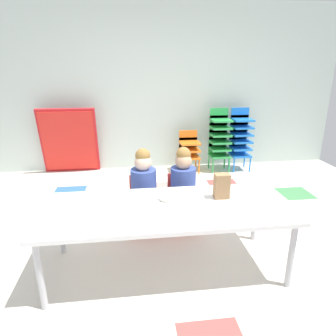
% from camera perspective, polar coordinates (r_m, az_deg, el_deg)
% --- Properties ---
extents(ground_plane, '(6.20, 4.81, 0.02)m').
position_cam_1_polar(ground_plane, '(3.29, 2.17, -12.67)').
color(ground_plane, silver).
extents(back_wall, '(6.20, 0.10, 2.69)m').
position_cam_1_polar(back_wall, '(5.21, -2.16, 14.67)').
color(back_wall, '#B2C1B7').
rests_on(back_wall, ground_plane).
extents(craft_table, '(2.05, 0.83, 0.59)m').
position_cam_1_polar(craft_table, '(2.54, -0.36, -8.10)').
color(craft_table, white).
rests_on(craft_table, ground_plane).
extents(seated_child_near_camera, '(0.33, 0.33, 0.92)m').
position_cam_1_polar(seated_child_near_camera, '(3.12, -4.61, -2.92)').
color(seated_child_near_camera, red).
rests_on(seated_child_near_camera, ground_plane).
extents(seated_child_middle_seat, '(0.34, 0.34, 0.92)m').
position_cam_1_polar(seated_child_middle_seat, '(3.16, 2.83, -2.58)').
color(seated_child_middle_seat, red).
rests_on(seated_child_middle_seat, ground_plane).
extents(kid_chair_orange_stack, '(0.32, 0.30, 0.68)m').
position_cam_1_polar(kid_chair_orange_stack, '(5.08, 3.97, 3.70)').
color(kid_chair_orange_stack, orange).
rests_on(kid_chair_orange_stack, ground_plane).
extents(kid_chair_green_stack, '(0.32, 0.30, 1.04)m').
position_cam_1_polar(kid_chair_green_stack, '(5.16, 9.63, 5.80)').
color(kid_chair_green_stack, green).
rests_on(kid_chair_green_stack, ground_plane).
extents(kid_chair_blue_stack, '(0.32, 0.30, 1.04)m').
position_cam_1_polar(kid_chair_blue_stack, '(5.28, 13.41, 5.83)').
color(kid_chair_blue_stack, blue).
rests_on(kid_chair_blue_stack, ground_plane).
extents(folded_activity_table, '(0.90, 0.29, 1.09)m').
position_cam_1_polar(folded_activity_table, '(5.20, -18.01, 4.79)').
color(folded_activity_table, red).
rests_on(folded_activity_table, ground_plane).
extents(paper_bag_brown, '(0.13, 0.09, 0.22)m').
position_cam_1_polar(paper_bag_brown, '(2.68, 10.03, -3.35)').
color(paper_bag_brown, '#9E754C').
rests_on(paper_bag_brown, craft_table).
extents(paper_plate_near_edge, '(0.18, 0.18, 0.01)m').
position_cam_1_polar(paper_plate_near_edge, '(2.63, -0.38, -6.07)').
color(paper_plate_near_edge, white).
rests_on(paper_plate_near_edge, craft_table).
extents(paper_plate_center_table, '(0.18, 0.18, 0.01)m').
position_cam_1_polar(paper_plate_center_table, '(2.54, -12.93, -7.51)').
color(paper_plate_center_table, white).
rests_on(paper_plate_center_table, craft_table).
extents(donut_powdered_on_plate, '(0.13, 0.13, 0.04)m').
position_cam_1_polar(donut_powdered_on_plate, '(2.62, -0.38, -5.61)').
color(donut_powdered_on_plate, white).
rests_on(donut_powdered_on_plate, craft_table).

